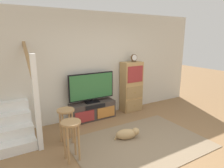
{
  "coord_description": "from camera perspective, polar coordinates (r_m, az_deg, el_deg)",
  "views": [
    {
      "loc": [
        -2.26,
        -2.14,
        2.07
      ],
      "look_at": [
        -0.04,
        1.65,
        1.01
      ],
      "focal_mm": 31.27,
      "sensor_mm": 36.0,
      "label": 1
    }
  ],
  "objects": [
    {
      "name": "bar_stool_near",
      "position": [
        3.43,
        -11.84,
        -13.47
      ],
      "size": [
        0.34,
        0.34,
        0.71
      ],
      "color": "#A37A4C",
      "rests_on": "ground_plane"
    },
    {
      "name": "ground_plane",
      "position": [
        3.74,
        14.41,
        -20.57
      ],
      "size": [
        20.0,
        20.0,
        0.0
      ],
      "primitive_type": "plane",
      "color": "olive"
    },
    {
      "name": "side_cabinet",
      "position": [
        5.55,
        5.67,
        -0.81
      ],
      "size": [
        0.58,
        0.38,
        1.41
      ],
      "color": "tan",
      "rests_on": "ground_plane"
    },
    {
      "name": "back_wall",
      "position": [
        5.17,
        -4.19,
        5.49
      ],
      "size": [
        6.4,
        0.12,
        2.7
      ],
      "primitive_type": "cube",
      "color": "beige",
      "rests_on": "ground_plane"
    },
    {
      "name": "bar_stool_far",
      "position": [
        3.98,
        -13.3,
        -9.69
      ],
      "size": [
        0.34,
        0.34,
        0.71
      ],
      "color": "#A37A4C",
      "rests_on": "ground_plane"
    },
    {
      "name": "desk_clock",
      "position": [
        5.43,
        6.45,
        7.55
      ],
      "size": [
        0.19,
        0.08,
        0.21
      ],
      "color": "#4C3823",
      "rests_on": "side_cabinet"
    },
    {
      "name": "dog",
      "position": [
        4.19,
        4.53,
        -14.31
      ],
      "size": [
        0.52,
        0.33,
        0.23
      ],
      "color": "tan",
      "rests_on": "ground_plane"
    },
    {
      "name": "staircase",
      "position": [
        4.66,
        -28.24,
        -9.56
      ],
      "size": [
        1.0,
        1.36,
        2.2
      ],
      "color": "white",
      "rests_on": "ground_plane"
    },
    {
      "name": "television",
      "position": [
        4.93,
        -5.96,
        -0.86
      ],
      "size": [
        1.2,
        0.22,
        0.76
      ],
      "color": "black",
      "rests_on": "media_console"
    },
    {
      "name": "area_rug",
      "position": [
        4.11,
        8.29,
        -16.79
      ],
      "size": [
        2.6,
        1.8,
        0.01
      ],
      "primitive_type": "cube",
      "color": "#847056",
      "rests_on": "ground_plane"
    },
    {
      "name": "media_console",
      "position": [
        5.1,
        -5.67,
        -7.77
      ],
      "size": [
        1.18,
        0.38,
        0.45
      ],
      "color": "#423833",
      "rests_on": "ground_plane"
    }
  ]
}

